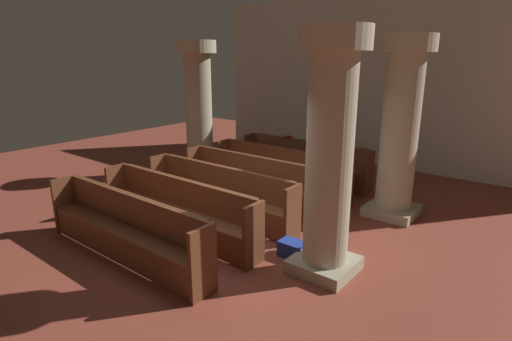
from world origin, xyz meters
name	(u,v)px	position (x,y,z in m)	size (l,w,h in m)	color
ground_plane	(227,238)	(0.00, 0.00, 0.00)	(19.20, 19.20, 0.00)	brown
back_wall	(379,82)	(0.00, 6.08, 2.25)	(10.00, 0.16, 4.50)	silver
pew_row_0	(304,160)	(-0.71, 3.56, 0.51)	(3.36, 0.46, 0.95)	brown
pew_row_1	(280,169)	(-0.71, 2.56, 0.51)	(3.36, 0.46, 0.95)	brown
pew_row_2	(252,179)	(-0.71, 1.56, 0.51)	(3.36, 0.47, 0.95)	brown
pew_row_3	(218,192)	(-0.71, 0.57, 0.51)	(3.36, 0.46, 0.95)	brown
pew_row_4	(177,207)	(-0.71, -0.43, 0.51)	(3.36, 0.46, 0.95)	brown
pew_row_5	(125,226)	(-0.71, -1.43, 0.51)	(3.36, 0.47, 0.95)	brown
pillar_aisle_side	(400,126)	(1.79, 2.70, 1.71)	(0.95, 0.95, 3.28)	tan
pillar_far_side	(199,106)	(-3.16, 2.50, 1.71)	(0.95, 0.95, 3.28)	tan
pillar_aisle_rear	(330,153)	(1.79, 0.06, 1.71)	(0.90, 0.90, 3.28)	tan
lectern	(337,154)	(-0.45, 4.75, 0.45)	(0.48, 0.45, 1.08)	brown
hymn_book	(288,137)	(-1.31, 3.74, 0.97)	(0.14, 0.19, 0.04)	maroon
kneeler_box_blue	(292,249)	(1.21, 0.14, 0.12)	(0.39, 0.27, 0.24)	navy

